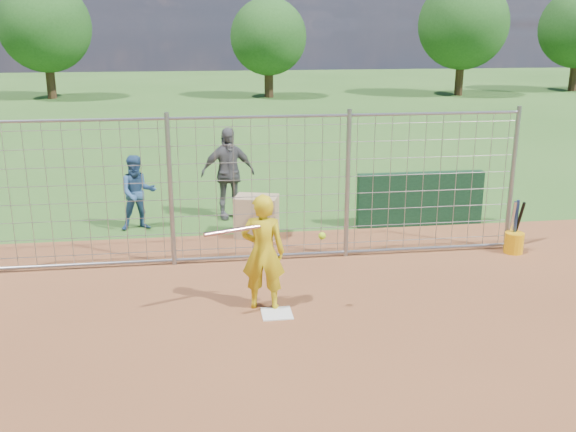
{
  "coord_description": "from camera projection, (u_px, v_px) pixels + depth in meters",
  "views": [
    {
      "loc": [
        -0.99,
        -8.46,
        3.95
      ],
      "look_at": [
        0.3,
        0.8,
        1.15
      ],
      "focal_mm": 40.0,
      "sensor_mm": 36.0,
      "label": 1
    }
  ],
  "objects": [
    {
      "name": "ground",
      "position": [
        275.0,
        308.0,
        9.29
      ],
      "size": [
        100.0,
        100.0,
        0.0
      ],
      "primitive_type": "plane",
      "color": "#2D591E",
      "rests_on": "ground"
    },
    {
      "name": "backstop_fence",
      "position": [
        261.0,
        190.0,
        10.83
      ],
      "size": [
        9.08,
        0.08,
        2.6
      ],
      "color": "gray",
      "rests_on": "ground"
    },
    {
      "name": "bystander_a",
      "position": [
        138.0,
        193.0,
        12.69
      ],
      "size": [
        0.83,
        0.7,
        1.5
      ],
      "primitive_type": "imported",
      "rotation": [
        0.0,
        0.0,
        0.2
      ],
      "color": "#294E7C",
      "rests_on": "ground"
    },
    {
      "name": "tree_line",
      "position": [
        270.0,
        29.0,
        35.33
      ],
      "size": [
        44.66,
        6.72,
        6.48
      ],
      "color": "#3F2B19",
      "rests_on": "ground"
    },
    {
      "name": "bystander_b",
      "position": [
        228.0,
        173.0,
        13.39
      ],
      "size": [
        1.2,
        0.66,
        1.93
      ],
      "primitive_type": "imported",
      "rotation": [
        0.0,
        0.0,
        0.17
      ],
      "color": "#55565A",
      "rests_on": "ground"
    },
    {
      "name": "equipment_bin",
      "position": [
        257.0,
        216.0,
        12.35
      ],
      "size": [
        0.92,
        0.75,
        0.8
      ],
      "primitive_type": "cube",
      "rotation": [
        0.0,
        0.0,
        -0.28
      ],
      "color": "tan",
      "rests_on": "ground"
    },
    {
      "name": "home_plate",
      "position": [
        277.0,
        314.0,
        9.1
      ],
      "size": [
        0.43,
        0.43,
        0.02
      ],
      "primitive_type": "cube",
      "color": "silver",
      "rests_on": "ground"
    },
    {
      "name": "batter",
      "position": [
        263.0,
        252.0,
        9.08
      ],
      "size": [
        0.69,
        0.53,
        1.7
      ],
      "primitive_type": "imported",
      "rotation": [
        0.0,
        0.0,
        2.93
      ],
      "color": "gold",
      "rests_on": "ground"
    },
    {
      "name": "dugout_wall",
      "position": [
        420.0,
        199.0,
        13.0
      ],
      "size": [
        2.6,
        0.2,
        1.1
      ],
      "primitive_type": "cube",
      "color": "#11381E",
      "rests_on": "ground"
    },
    {
      "name": "equipment_in_play",
      "position": [
        255.0,
        232.0,
        8.72
      ],
      "size": [
        1.67,
        0.36,
        0.2
      ],
      "color": "silver",
      "rests_on": "ground"
    },
    {
      "name": "bucket_with_bats",
      "position": [
        514.0,
        240.0,
        11.49
      ],
      "size": [
        0.34,
        0.38,
        0.98
      ],
      "color": "#F4A70C",
      "rests_on": "ground"
    }
  ]
}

